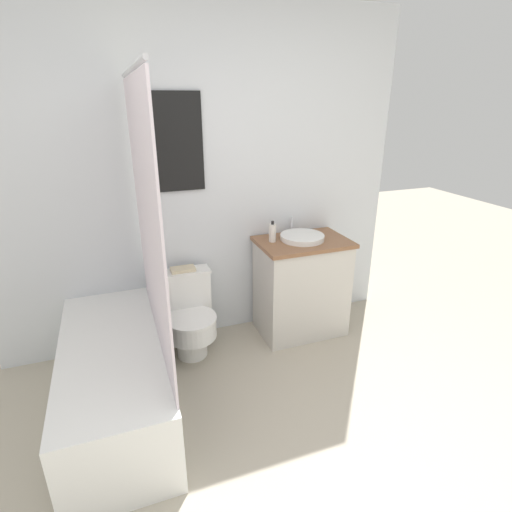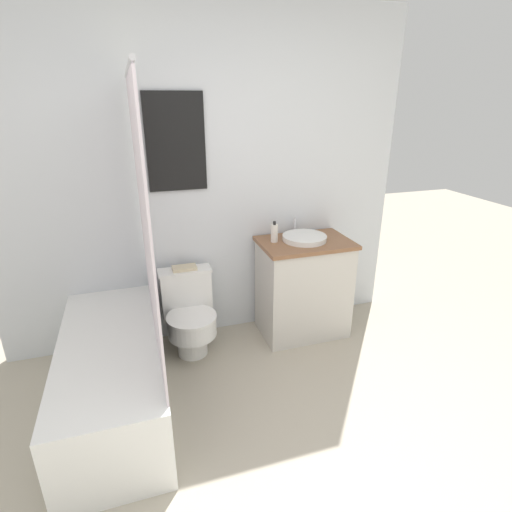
{
  "view_description": "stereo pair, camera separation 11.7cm",
  "coord_description": "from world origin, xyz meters",
  "px_view_note": "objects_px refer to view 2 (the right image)",
  "views": [
    {
      "loc": [
        -0.66,
        -0.9,
        1.84
      ],
      "look_at": [
        0.24,
        1.54,
        0.81
      ],
      "focal_mm": 28.0,
      "sensor_mm": 36.0,
      "label": 1
    },
    {
      "loc": [
        -0.55,
        -0.94,
        1.84
      ],
      "look_at": [
        0.24,
        1.54,
        0.81
      ],
      "focal_mm": 28.0,
      "sensor_mm": 36.0,
      "label": 2
    }
  ],
  "objects_px": {
    "sink": "(304,238)",
    "book_on_tank": "(184,268)",
    "soap_bottle": "(274,233)",
    "toilet": "(190,314)"
  },
  "relations": [
    {
      "from": "book_on_tank",
      "to": "soap_bottle",
      "type": "bearing_deg",
      "value": -6.06
    },
    {
      "from": "sink",
      "to": "book_on_tank",
      "type": "relative_size",
      "value": 2.1
    },
    {
      "from": "toilet",
      "to": "soap_bottle",
      "type": "bearing_deg",
      "value": 3.61
    },
    {
      "from": "toilet",
      "to": "sink",
      "type": "distance_m",
      "value": 1.06
    },
    {
      "from": "soap_bottle",
      "to": "book_on_tank",
      "type": "distance_m",
      "value": 0.73
    },
    {
      "from": "sink",
      "to": "soap_bottle",
      "type": "height_order",
      "value": "soap_bottle"
    },
    {
      "from": "toilet",
      "to": "soap_bottle",
      "type": "relative_size",
      "value": 3.87
    },
    {
      "from": "toilet",
      "to": "sink",
      "type": "xyz_separation_m",
      "value": [
        0.93,
        0.01,
        0.52
      ]
    },
    {
      "from": "sink",
      "to": "book_on_tank",
      "type": "distance_m",
      "value": 0.95
    },
    {
      "from": "sink",
      "to": "book_on_tank",
      "type": "bearing_deg",
      "value": 173.27
    }
  ]
}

